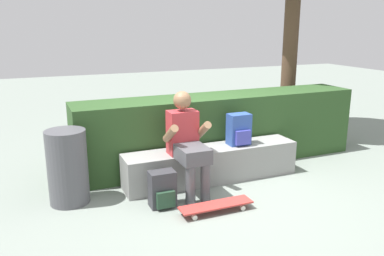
{
  "coord_description": "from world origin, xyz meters",
  "views": [
    {
      "loc": [
        -2.08,
        -3.88,
        1.93
      ],
      "look_at": [
        -0.23,
        0.51,
        0.68
      ],
      "focal_mm": 37.3,
      "sensor_mm": 36.0,
      "label": 1
    }
  ],
  "objects_px": {
    "person_skater": "(187,140)",
    "skateboard_near_person": "(216,205)",
    "backpack_on_bench": "(239,130)",
    "trash_bin": "(68,167)",
    "bench_main": "(212,164)",
    "backpack_on_ground": "(163,190)"
  },
  "relations": [
    {
      "from": "backpack_on_ground",
      "to": "bench_main",
      "type": "bearing_deg",
      "value": 29.92
    },
    {
      "from": "bench_main",
      "to": "skateboard_near_person",
      "type": "distance_m",
      "value": 0.9
    },
    {
      "from": "backpack_on_bench",
      "to": "trash_bin",
      "type": "relative_size",
      "value": 0.48
    },
    {
      "from": "skateboard_near_person",
      "to": "backpack_on_bench",
      "type": "relative_size",
      "value": 2.0
    },
    {
      "from": "bench_main",
      "to": "trash_bin",
      "type": "distance_m",
      "value": 1.75
    },
    {
      "from": "bench_main",
      "to": "backpack_on_bench",
      "type": "height_order",
      "value": "backpack_on_bench"
    },
    {
      "from": "skateboard_near_person",
      "to": "backpack_on_ground",
      "type": "relative_size",
      "value": 2.0
    },
    {
      "from": "person_skater",
      "to": "backpack_on_bench",
      "type": "distance_m",
      "value": 0.82
    },
    {
      "from": "bench_main",
      "to": "person_skater",
      "type": "xyz_separation_m",
      "value": [
        -0.42,
        -0.21,
        0.42
      ]
    },
    {
      "from": "skateboard_near_person",
      "to": "trash_bin",
      "type": "distance_m",
      "value": 1.67
    },
    {
      "from": "bench_main",
      "to": "person_skater",
      "type": "bearing_deg",
      "value": -153.93
    },
    {
      "from": "bench_main",
      "to": "person_skater",
      "type": "distance_m",
      "value": 0.63
    },
    {
      "from": "bench_main",
      "to": "skateboard_near_person",
      "type": "height_order",
      "value": "bench_main"
    },
    {
      "from": "skateboard_near_person",
      "to": "trash_bin",
      "type": "relative_size",
      "value": 0.96
    },
    {
      "from": "person_skater",
      "to": "skateboard_near_person",
      "type": "height_order",
      "value": "person_skater"
    },
    {
      "from": "person_skater",
      "to": "trash_bin",
      "type": "xyz_separation_m",
      "value": [
        -1.32,
        0.24,
        -0.22
      ]
    },
    {
      "from": "skateboard_near_person",
      "to": "backpack_on_ground",
      "type": "bearing_deg",
      "value": 143.53
    },
    {
      "from": "backpack_on_bench",
      "to": "trash_bin",
      "type": "xyz_separation_m",
      "value": [
        -2.11,
        0.04,
        -0.21
      ]
    },
    {
      "from": "bench_main",
      "to": "trash_bin",
      "type": "xyz_separation_m",
      "value": [
        -1.74,
        0.03,
        0.2
      ]
    },
    {
      "from": "person_skater",
      "to": "backpack_on_bench",
      "type": "bearing_deg",
      "value": 13.94
    },
    {
      "from": "person_skater",
      "to": "trash_bin",
      "type": "bearing_deg",
      "value": 169.79
    },
    {
      "from": "backpack_on_ground",
      "to": "trash_bin",
      "type": "relative_size",
      "value": 0.48
    }
  ]
}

